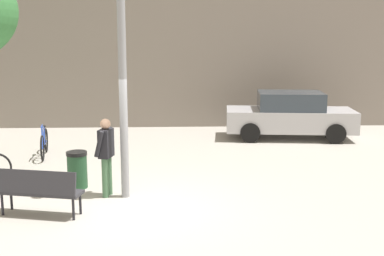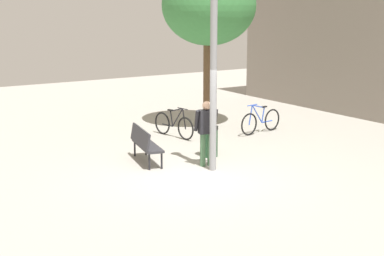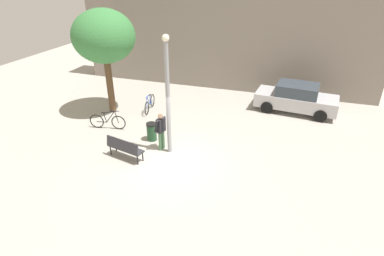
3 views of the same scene
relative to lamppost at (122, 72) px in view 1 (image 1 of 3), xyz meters
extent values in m
plane|color=#A8A399|center=(0.22, -0.74, -2.65)|extent=(36.00, 36.00, 0.00)
cube|color=gray|center=(0.22, 9.19, 0.48)|extent=(18.54, 2.00, 6.27)
cylinder|color=gray|center=(0.00, 0.00, -0.35)|extent=(0.17, 0.17, 4.62)
cylinder|color=#47704C|center=(-0.42, -0.02, -2.23)|extent=(0.14, 0.14, 0.85)
cylinder|color=#47704C|center=(-0.37, 0.17, -2.23)|extent=(0.14, 0.14, 0.85)
cube|color=#232328|center=(-0.39, 0.08, -1.50)|extent=(0.31, 0.44, 0.60)
sphere|color=tan|center=(-0.39, 0.08, -1.09)|extent=(0.22, 0.22, 0.22)
cylinder|color=#232328|center=(-0.50, -0.15, -1.47)|extent=(0.24, 0.14, 0.55)
cylinder|color=#232328|center=(-0.38, 0.33, -1.47)|extent=(0.24, 0.14, 0.55)
cube|color=#2D2D33|center=(-1.50, -1.02, -2.20)|extent=(1.66, 0.79, 0.06)
cube|color=#2D2D33|center=(-1.55, -1.20, -1.95)|extent=(1.59, 0.48, 0.44)
cylinder|color=black|center=(-2.17, -0.70, -2.44)|extent=(0.05, 0.05, 0.42)
cylinder|color=black|center=(-0.77, -1.02, -2.44)|extent=(0.05, 0.05, 0.42)
cylinder|color=black|center=(-2.24, -1.01, -2.44)|extent=(0.05, 0.05, 0.42)
cylinder|color=black|center=(-0.84, -1.33, -2.44)|extent=(0.05, 0.05, 0.42)
torus|color=black|center=(-2.54, 3.17, -2.30)|extent=(0.16, 0.71, 0.71)
torus|color=black|center=(-2.71, 4.25, -2.30)|extent=(0.16, 0.71, 0.71)
cylinder|color=blue|center=(-2.60, 3.53, -2.01)|extent=(0.11, 0.50, 0.64)
cylinder|color=blue|center=(-2.61, 3.58, -1.78)|extent=(0.12, 0.58, 0.18)
cylinder|color=blue|center=(-2.64, 3.81, -2.09)|extent=(0.06, 0.14, 0.48)
cylinder|color=blue|center=(-2.67, 4.01, -2.32)|extent=(0.11, 0.50, 0.04)
cylinder|color=blue|center=(-2.55, 3.23, -2.01)|extent=(0.06, 0.17, 0.63)
cube|color=black|center=(-2.65, 3.86, -1.82)|extent=(0.11, 0.21, 0.04)
cylinder|color=blue|center=(-2.56, 3.30, -1.70)|extent=(0.10, 0.44, 0.03)
cube|color=#B7B7BC|center=(4.94, 5.98, -2.03)|extent=(4.36, 2.13, 0.70)
cube|color=#333D47|center=(4.94, 5.98, -1.40)|extent=(2.25, 1.78, 0.60)
cylinder|color=black|center=(6.36, 6.63, -2.33)|extent=(0.66, 0.29, 0.64)
cylinder|color=black|center=(6.20, 5.04, -2.33)|extent=(0.66, 0.29, 0.64)
cylinder|color=black|center=(3.68, 6.91, -2.33)|extent=(0.66, 0.29, 0.64)
cylinder|color=black|center=(3.51, 5.32, -2.33)|extent=(0.66, 0.29, 0.64)
cylinder|color=#234C2D|center=(-1.13, 0.69, -2.28)|extent=(0.44, 0.44, 0.75)
cylinder|color=black|center=(-1.13, 0.69, -1.86)|extent=(0.46, 0.46, 0.08)
camera|label=1|loc=(0.99, -10.08, 0.70)|focal=46.03mm
camera|label=2|loc=(11.26, -7.91, 1.37)|focal=53.75mm
camera|label=3|loc=(4.36, -10.48, 4.28)|focal=29.00mm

